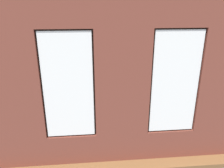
# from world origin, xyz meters

# --- Properties ---
(ground_plane) EXTENTS (6.88, 5.56, 0.10)m
(ground_plane) POSITION_xyz_m (0.00, 0.00, -0.05)
(ground_plane) COLOR brown
(brick_wall_with_windows) EXTENTS (6.28, 0.30, 3.53)m
(brick_wall_with_windows) POSITION_xyz_m (-0.00, 2.40, 1.76)
(brick_wall_with_windows) COLOR brown
(brick_wall_with_windows) RESTS_ON ground_plane
(couch_by_window) EXTENTS (1.95, 0.87, 0.80)m
(couch_by_window) POSITION_xyz_m (-0.19, 1.75, 0.33)
(couch_by_window) COLOR black
(couch_by_window) RESTS_ON ground_plane
(couch_left) EXTENTS (0.91, 2.07, 0.80)m
(couch_left) POSITION_xyz_m (-2.44, 0.72, 0.33)
(couch_left) COLOR black
(couch_left) RESTS_ON ground_plane
(coffee_table) EXTENTS (1.38, 0.81, 0.46)m
(coffee_table) POSITION_xyz_m (0.02, -0.17, 0.40)
(coffee_table) COLOR tan
(coffee_table) RESTS_ON ground_plane
(cup_ceramic) EXTENTS (0.09, 0.09, 0.11)m
(cup_ceramic) POSITION_xyz_m (0.02, -0.17, 0.51)
(cup_ceramic) COLOR #33567F
(cup_ceramic) RESTS_ON coffee_table
(candle_jar) EXTENTS (0.08, 0.08, 0.12)m
(candle_jar) POSITION_xyz_m (-0.36, -0.31, 0.52)
(candle_jar) COLOR #B7333D
(candle_jar) RESTS_ON coffee_table
(table_plant_small) EXTENTS (0.13, 0.13, 0.20)m
(table_plant_small) POSITION_xyz_m (0.19, -0.27, 0.57)
(table_plant_small) COLOR #47423D
(table_plant_small) RESTS_ON coffee_table
(remote_black) EXTENTS (0.08, 0.18, 0.02)m
(remote_black) POSITION_xyz_m (-0.08, -0.05, 0.47)
(remote_black) COLOR black
(remote_black) RESTS_ON coffee_table
(remote_silver) EXTENTS (0.18, 0.11, 0.02)m
(remote_silver) POSITION_xyz_m (0.43, -0.05, 0.47)
(remote_silver) COLOR #B2B2B7
(remote_silver) RESTS_ON coffee_table
(media_console) EXTENTS (0.99, 0.42, 0.56)m
(media_console) POSITION_xyz_m (2.79, 0.58, 0.28)
(media_console) COLOR black
(media_console) RESTS_ON ground_plane
(tv_flatscreen) EXTENTS (1.21, 0.20, 0.78)m
(tv_flatscreen) POSITION_xyz_m (2.79, 0.58, 0.95)
(tv_flatscreen) COLOR black
(tv_flatscreen) RESTS_ON media_console
(papasan_chair) EXTENTS (1.16, 1.16, 0.71)m
(papasan_chair) POSITION_xyz_m (-0.04, -1.63, 0.45)
(papasan_chair) COLOR olive
(papasan_chair) RESTS_ON ground_plane
(potted_plant_near_tv) EXTENTS (0.78, 0.79, 1.03)m
(potted_plant_near_tv) POSITION_xyz_m (2.25, 1.54, 0.62)
(potted_plant_near_tv) COLOR gray
(potted_plant_near_tv) RESTS_ON ground_plane
(potted_plant_by_left_couch) EXTENTS (0.25, 0.25, 0.52)m
(potted_plant_by_left_couch) POSITION_xyz_m (-2.04, -0.75, 0.36)
(potted_plant_by_left_couch) COLOR brown
(potted_plant_by_left_couch) RESTS_ON ground_plane
(potted_plant_corner_near_left) EXTENTS (0.79, 0.77, 1.26)m
(potted_plant_corner_near_left) POSITION_xyz_m (-2.59, -1.77, 0.70)
(potted_plant_corner_near_left) COLOR beige
(potted_plant_corner_near_left) RESTS_ON ground_plane
(potted_plant_between_couches) EXTENTS (0.88, 0.84, 1.24)m
(potted_plant_between_couches) POSITION_xyz_m (-1.61, 1.70, 0.62)
(potted_plant_between_couches) COLOR gray
(potted_plant_between_couches) RESTS_ON ground_plane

